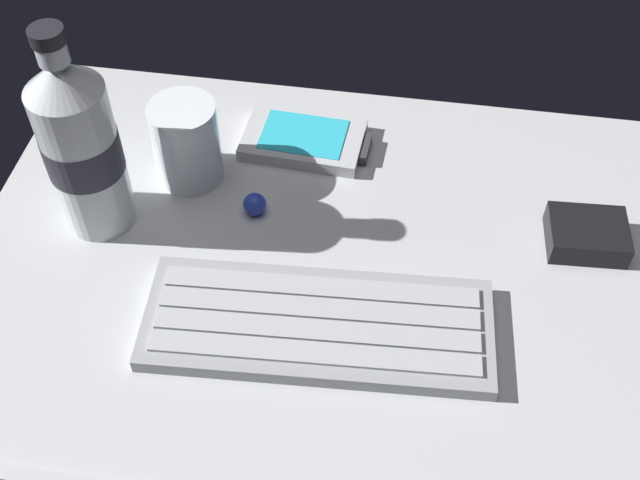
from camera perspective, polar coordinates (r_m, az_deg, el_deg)
ground_plane at (r=72.19cm, az=-0.03°, el=-2.19°), size 64.00×48.00×2.80cm
keyboard at (r=66.54cm, az=-0.15°, el=-6.04°), size 29.62×12.77×1.70cm
handheld_device at (r=81.59cm, az=-1.09°, el=7.19°), size 13.10×8.27×1.50cm
juice_cup at (r=77.35cm, az=-9.51°, el=6.71°), size 6.40×6.40×8.50cm
water_bottle at (r=71.76cm, az=-16.75°, el=6.50°), size 6.73×6.73×20.80cm
charger_block at (r=75.97cm, az=18.57°, el=0.35°), size 7.31×5.99×2.40cm
trackball_mouse at (r=74.93cm, az=-4.71°, el=2.57°), size 2.20×2.20×2.20cm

